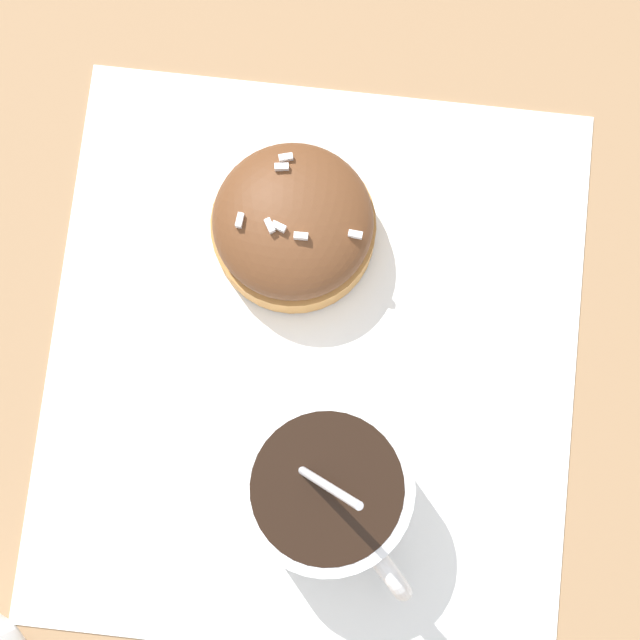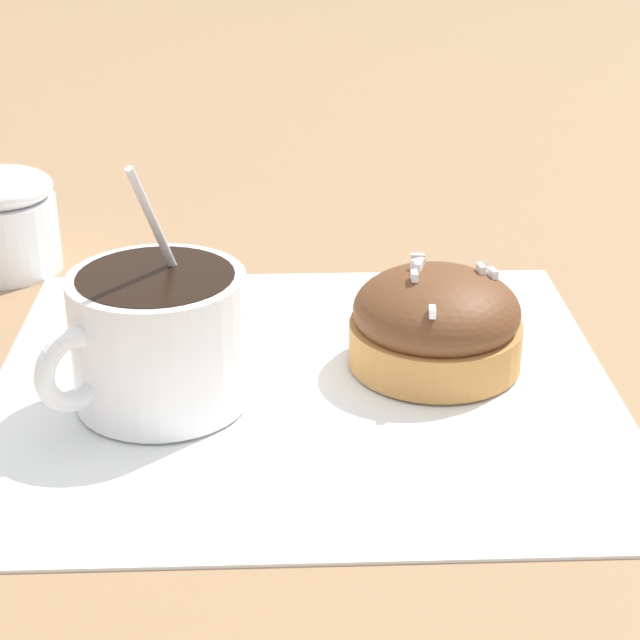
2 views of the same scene
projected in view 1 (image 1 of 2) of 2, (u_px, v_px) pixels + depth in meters
name	position (u px, v px, depth m)	size (l,w,h in m)	color
ground_plane	(312.00, 361.00, 0.57)	(3.00, 3.00, 0.00)	#93704C
paper_napkin	(312.00, 361.00, 0.57)	(0.32, 0.29, 0.00)	white
coffee_cup	(328.00, 491.00, 0.52)	(0.09, 0.09, 0.12)	white
frosted_pastry	(293.00, 224.00, 0.55)	(0.09, 0.09, 0.05)	#C18442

